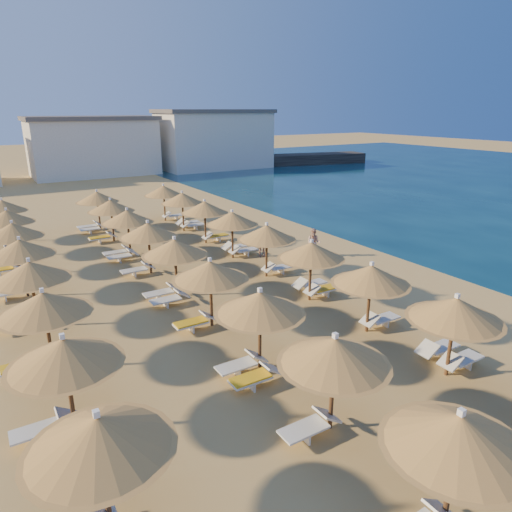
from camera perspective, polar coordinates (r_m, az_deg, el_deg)
ground at (r=19.19m, az=3.51°, el=-7.38°), size 220.00×220.00×0.00m
jetty at (r=70.28m, az=2.02°, el=11.87°), size 30.17×10.25×1.50m
hotel_blocks at (r=62.44m, az=-19.04°, el=12.89°), size 50.44×10.34×8.10m
parasol_row_east at (r=21.34m, az=3.94°, el=1.78°), size 2.97×35.11×2.83m
parasol_row_west at (r=19.03m, az=-8.12°, el=-0.38°), size 2.97×35.11×2.83m
parasol_row_inland at (r=21.09m, az=-26.94°, el=-0.38°), size 2.97×27.97×2.83m
loungers at (r=20.39m, az=-7.26°, el=-4.86°), size 13.85×32.75×0.66m
beachgoer_b at (r=26.44m, az=7.22°, el=1.63°), size 1.01×1.03×1.67m
beachgoer_c at (r=26.36m, az=0.71°, el=1.68°), size 1.03×0.74×1.62m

